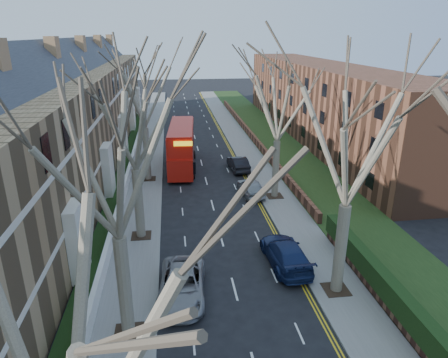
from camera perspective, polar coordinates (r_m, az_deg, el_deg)
name	(u,v)px	position (r m, az deg, el deg)	size (l,w,h in m)	color
pavement_left	(150,150)	(51.15, -10.52, 4.15)	(3.00, 102.00, 0.12)	slate
pavement_right	(244,146)	(51.89, 2.86, 4.69)	(3.00, 102.00, 0.12)	slate
terrace_left	(66,122)	(43.29, -21.65, 7.63)	(9.70, 78.00, 13.60)	olive
flats_right	(321,101)	(57.72, 13.68, 10.74)	(13.97, 54.00, 10.00)	brown
wall_hedge_right	(438,350)	(20.72, 28.22, -20.75)	(0.70, 24.00, 1.80)	brown
front_wall_left	(131,166)	(43.48, -13.15, 1.86)	(0.30, 78.00, 1.00)	white
grass_verge_right	(278,144)	(52.85, 7.69, 4.92)	(6.00, 102.00, 0.06)	#1B3413
tree_left_near	(39,329)	(8.31, -24.97, -18.81)	(9.80, 9.80, 13.73)	brown
tree_left_mid	(110,146)	(16.92, -15.99, 4.52)	(10.50, 10.50, 14.71)	brown
tree_left_far	(131,110)	(26.69, -13.11, 9.62)	(10.15, 10.15, 14.22)	brown
tree_left_dist	(142,83)	(38.49, -11.64, 13.31)	(10.50, 10.50, 14.71)	brown
tree_right_mid	(354,127)	(20.67, 18.14, 7.05)	(10.50, 10.50, 14.71)	brown
tree_right_far	(279,93)	(33.68, 7.91, 12.05)	(10.15, 10.15, 14.22)	brown
double_decker_bus	(182,148)	(43.22, -6.05, 4.44)	(3.34, 11.10, 4.58)	#B9160D
car_left_far	(182,285)	(23.00, -6.04, -14.79)	(2.53, 5.48, 1.52)	gray
car_right_near	(286,253)	(25.92, 8.79, -10.44)	(2.24, 5.51, 1.60)	#16234F
car_right_mid	(251,187)	(36.19, 3.87, -1.16)	(1.78, 4.43, 1.51)	gray
car_right_far	(238,163)	(42.66, 2.03, 2.23)	(1.61, 4.61, 1.52)	black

